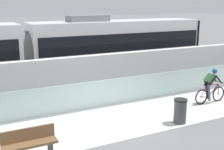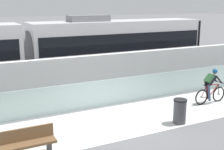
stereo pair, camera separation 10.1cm
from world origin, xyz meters
name	(u,v)px [view 1 (the left image)]	position (x,y,z in m)	size (l,w,h in m)	color
ground_plane	(118,121)	(0.00, 0.00, 0.00)	(200.00, 200.00, 0.00)	slate
bike_path_deck	(118,121)	(0.00, 0.00, 0.01)	(32.00, 3.20, 0.01)	silver
glass_parapet	(98,94)	(0.00, 1.85, 0.60)	(32.00, 0.05, 1.20)	#ADC6C1
concrete_barrier_wall	(83,76)	(0.00, 3.65, 1.01)	(32.00, 0.36, 2.01)	silver
tram_rail_near	(67,84)	(0.00, 6.13, 0.00)	(32.00, 0.08, 0.01)	#595654
tram_rail_far	(59,79)	(0.00, 7.57, 0.00)	(32.00, 0.08, 0.01)	#595654
tram	(24,52)	(-2.11, 6.85, 1.89)	(22.56, 2.54, 3.81)	silver
cyclist_on_bike	(211,86)	(4.80, 0.00, 0.80)	(1.77, 0.58, 1.61)	black
trash_bin	(180,111)	(2.02, -1.25, 0.48)	(0.51, 0.51, 0.96)	#47474C
bench	(29,142)	(-3.67, -1.29, 0.48)	(1.60, 0.45, 0.89)	brown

